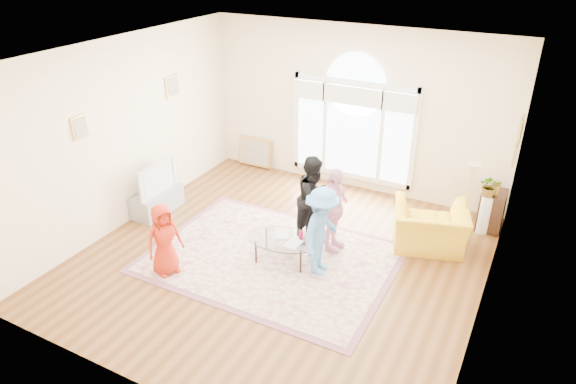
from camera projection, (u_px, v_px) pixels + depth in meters
The scene contains 17 objects.
ground at pixel (281, 258), 8.18m from camera, with size 6.00×6.00×0.00m, color brown.
room_shell at pixel (352, 114), 9.70m from camera, with size 6.00×6.00×6.00m.
area_rug at pixel (271, 258), 8.17m from camera, with size 3.60×2.60×0.02m, color beige.
rug_border at pixel (271, 258), 8.17m from camera, with size 3.80×2.80×0.01m, color #82515E.
tv_console at pixel (158, 201), 9.46m from camera, with size 0.45×1.00×0.42m, color #979B9F.
television at pixel (155, 177), 9.23m from camera, with size 0.17×1.00×0.58m.
coffee_table at pixel (283, 240), 7.93m from camera, with size 1.24×0.88×0.54m.
armchair at pixel (429, 228), 8.31m from camera, with size 1.14×1.00×0.74m, color gold.
side_cabinet at pixel (491, 210), 8.87m from camera, with size 0.40×0.50×0.70m, color black.
floor_lamp at pixel (472, 177), 7.88m from camera, with size 0.29×0.29×1.51m.
plant_pedestal at pixel (485, 215), 8.74m from camera, with size 0.20×0.20×0.70m, color white.
potted_plant at pixel (490, 186), 8.49m from camera, with size 0.34×0.30×0.38m, color #33722D.
leaning_picture at pixel (256, 167), 11.38m from camera, with size 0.80×0.05×0.62m, color tan.
child_red at pixel (164, 240), 7.58m from camera, with size 0.56×0.36×1.14m, color red.
child_black at pixel (314, 199), 8.37m from camera, with size 0.72×0.56×1.48m, color black.
child_pink at pixel (333, 210), 8.08m from camera, with size 0.84×0.35×1.43m, color #F4A8C3.
child_blue at pixel (322, 231), 7.54m from camera, with size 0.90×0.52×1.40m, color #5291DA.
Camera 1 is at (3.27, -5.98, 4.65)m, focal length 32.00 mm.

